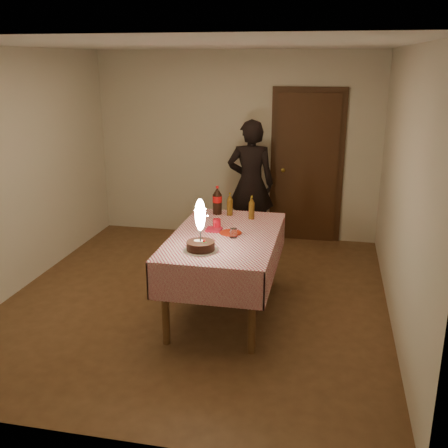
{
  "coord_description": "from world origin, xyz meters",
  "views": [
    {
      "loc": [
        1.34,
        -4.99,
        2.47
      ],
      "look_at": [
        0.35,
        -0.27,
        0.95
      ],
      "focal_mm": 42.0,
      "sensor_mm": 36.0,
      "label": 1
    }
  ],
  "objects_px": {
    "birthday_cake": "(200,237)",
    "photographer": "(251,183)",
    "clear_cup": "(233,233)",
    "amber_bottle_left": "(230,205)",
    "cola_bottle": "(217,200)",
    "red_plate": "(231,233)",
    "amber_bottle_right": "(252,208)",
    "red_cup": "(217,224)",
    "dining_table": "(225,245)"
  },
  "relations": [
    {
      "from": "red_cup",
      "to": "photographer",
      "type": "height_order",
      "value": "photographer"
    },
    {
      "from": "birthday_cake",
      "to": "photographer",
      "type": "bearing_deg",
      "value": 88.87
    },
    {
      "from": "amber_bottle_right",
      "to": "photographer",
      "type": "relative_size",
      "value": 0.15
    },
    {
      "from": "dining_table",
      "to": "red_cup",
      "type": "xyz_separation_m",
      "value": [
        -0.12,
        0.17,
        0.16
      ]
    },
    {
      "from": "red_cup",
      "to": "amber_bottle_right",
      "type": "xyz_separation_m",
      "value": [
        0.29,
        0.4,
        0.07
      ]
    },
    {
      "from": "dining_table",
      "to": "birthday_cake",
      "type": "bearing_deg",
      "value": -104.45
    },
    {
      "from": "birthday_cake",
      "to": "amber_bottle_left",
      "type": "bearing_deg",
      "value": 87.93
    },
    {
      "from": "birthday_cake",
      "to": "photographer",
      "type": "height_order",
      "value": "photographer"
    },
    {
      "from": "amber_bottle_right",
      "to": "birthday_cake",
      "type": "bearing_deg",
      "value": -105.7
    },
    {
      "from": "amber_bottle_left",
      "to": "birthday_cake",
      "type": "bearing_deg",
      "value": -92.07
    },
    {
      "from": "dining_table",
      "to": "photographer",
      "type": "relative_size",
      "value": 1.0
    },
    {
      "from": "red_cup",
      "to": "clear_cup",
      "type": "height_order",
      "value": "red_cup"
    },
    {
      "from": "red_plate",
      "to": "cola_bottle",
      "type": "distance_m",
      "value": 0.71
    },
    {
      "from": "red_plate",
      "to": "red_cup",
      "type": "xyz_separation_m",
      "value": [
        -0.17,
        0.12,
        0.05
      ]
    },
    {
      "from": "dining_table",
      "to": "amber_bottle_right",
      "type": "height_order",
      "value": "amber_bottle_right"
    },
    {
      "from": "birthday_cake",
      "to": "amber_bottle_right",
      "type": "relative_size",
      "value": 1.87
    },
    {
      "from": "cola_bottle",
      "to": "photographer",
      "type": "height_order",
      "value": "photographer"
    },
    {
      "from": "photographer",
      "to": "amber_bottle_left",
      "type": "bearing_deg",
      "value": -90.37
    },
    {
      "from": "red_cup",
      "to": "photographer",
      "type": "bearing_deg",
      "value": 88.61
    },
    {
      "from": "birthday_cake",
      "to": "cola_bottle",
      "type": "distance_m",
      "value": 1.17
    },
    {
      "from": "cola_bottle",
      "to": "red_plate",
      "type": "bearing_deg",
      "value": -66.67
    },
    {
      "from": "clear_cup",
      "to": "cola_bottle",
      "type": "bearing_deg",
      "value": 113.25
    },
    {
      "from": "clear_cup",
      "to": "amber_bottle_left",
      "type": "distance_m",
      "value": 0.77
    },
    {
      "from": "photographer",
      "to": "cola_bottle",
      "type": "bearing_deg",
      "value": -96.37
    },
    {
      "from": "birthday_cake",
      "to": "clear_cup",
      "type": "distance_m",
      "value": 0.47
    },
    {
      "from": "clear_cup",
      "to": "birthday_cake",
      "type": "bearing_deg",
      "value": -118.86
    },
    {
      "from": "red_cup",
      "to": "amber_bottle_left",
      "type": "relative_size",
      "value": 0.39
    },
    {
      "from": "red_plate",
      "to": "dining_table",
      "type": "bearing_deg",
      "value": -132.96
    },
    {
      "from": "clear_cup",
      "to": "red_plate",
      "type": "bearing_deg",
      "value": 112.87
    },
    {
      "from": "dining_table",
      "to": "clear_cup",
      "type": "distance_m",
      "value": 0.2
    },
    {
      "from": "dining_table",
      "to": "birthday_cake",
      "type": "distance_m",
      "value": 0.55
    },
    {
      "from": "amber_bottle_right",
      "to": "dining_table",
      "type": "bearing_deg",
      "value": -106.75
    },
    {
      "from": "birthday_cake",
      "to": "red_cup",
      "type": "relative_size",
      "value": 4.77
    },
    {
      "from": "amber_bottle_left",
      "to": "photographer",
      "type": "height_order",
      "value": "photographer"
    },
    {
      "from": "clear_cup",
      "to": "amber_bottle_right",
      "type": "xyz_separation_m",
      "value": [
        0.07,
        0.65,
        0.07
      ]
    },
    {
      "from": "amber_bottle_right",
      "to": "photographer",
      "type": "xyz_separation_m",
      "value": [
        -0.25,
        1.5,
        -0.08
      ]
    },
    {
      "from": "red_cup",
      "to": "amber_bottle_left",
      "type": "xyz_separation_m",
      "value": [
        0.04,
        0.5,
        0.07
      ]
    },
    {
      "from": "cola_bottle",
      "to": "amber_bottle_right",
      "type": "height_order",
      "value": "cola_bottle"
    },
    {
      "from": "cola_bottle",
      "to": "photographer",
      "type": "relative_size",
      "value": 0.18
    },
    {
      "from": "clear_cup",
      "to": "amber_bottle_right",
      "type": "relative_size",
      "value": 0.35
    },
    {
      "from": "red_plate",
      "to": "birthday_cake",
      "type": "bearing_deg",
      "value": -107.71
    },
    {
      "from": "red_plate",
      "to": "photographer",
      "type": "height_order",
      "value": "photographer"
    },
    {
      "from": "dining_table",
      "to": "cola_bottle",
      "type": "relative_size",
      "value": 5.42
    },
    {
      "from": "amber_bottle_left",
      "to": "amber_bottle_right",
      "type": "xyz_separation_m",
      "value": [
        0.26,
        -0.09,
        0.0
      ]
    },
    {
      "from": "dining_table",
      "to": "cola_bottle",
      "type": "height_order",
      "value": "cola_bottle"
    },
    {
      "from": "red_plate",
      "to": "red_cup",
      "type": "relative_size",
      "value": 2.2
    },
    {
      "from": "amber_bottle_left",
      "to": "red_plate",
      "type": "bearing_deg",
      "value": -78.18
    },
    {
      "from": "cola_bottle",
      "to": "amber_bottle_right",
      "type": "xyz_separation_m",
      "value": [
        0.4,
        -0.11,
        -0.03
      ]
    },
    {
      "from": "red_cup",
      "to": "amber_bottle_right",
      "type": "height_order",
      "value": "amber_bottle_right"
    },
    {
      "from": "birthday_cake",
      "to": "amber_bottle_left",
      "type": "height_order",
      "value": "birthday_cake"
    }
  ]
}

